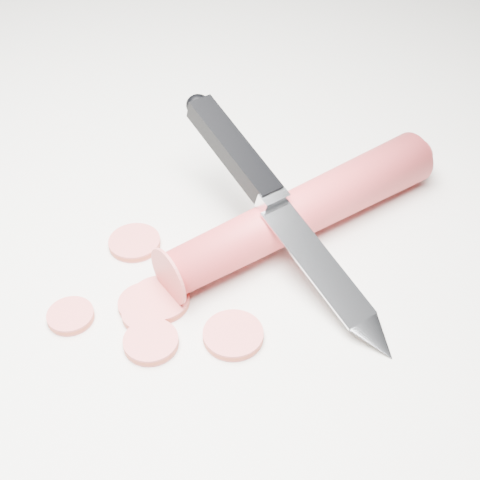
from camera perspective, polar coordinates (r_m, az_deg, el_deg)
The scene contains 10 objects.
ground at distance 0.47m, azimuth -2.74°, elevation -2.30°, with size 2.40×2.40×0.00m, color silver.
carrot at distance 0.48m, azimuth 5.42°, elevation 2.51°, with size 0.04×0.04×0.23m, color red.
carrot_slice_0 at distance 0.49m, azimuth -8.99°, elevation -0.22°, with size 0.04×0.04×0.01m, color #CC4F4C.
carrot_slice_1 at distance 0.45m, azimuth -14.26°, elevation -6.30°, with size 0.03×0.03×0.01m, color #CC4F4C.
carrot_slice_2 at distance 0.42m, azimuth -0.59°, elevation -8.11°, with size 0.04×0.04×0.01m, color #CC4F4C.
carrot_slice_3 at distance 0.45m, azimuth -8.13°, elevation -5.43°, with size 0.03×0.03×0.01m, color #CC4F4C.
carrot_slice_4 at distance 0.42m, azimuth -7.61°, elevation -8.62°, with size 0.03×0.03×0.01m, color #CC4F4C.
carrot_slice_5 at distance 0.45m, azimuth -6.87°, elevation -5.07°, with size 0.04×0.04×0.01m, color #CC4F4C.
carrot_slice_6 at distance 0.44m, azimuth -8.09°, elevation -6.30°, with size 0.03×0.03×0.01m, color #CC4F4C.
kitchen_knife at distance 0.45m, azimuth 3.80°, elevation 2.48°, with size 0.23×0.09×0.08m, color silver, non-canonical shape.
Camera 1 is at (0.21, -0.25, 0.33)m, focal length 50.00 mm.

